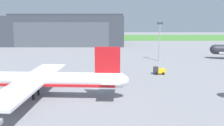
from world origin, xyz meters
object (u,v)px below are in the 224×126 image
maintenance_hangar (66,30)px  airliner_near_right (28,80)px  apron_light_mast (159,38)px  fuel_bowser (159,71)px

maintenance_hangar → airliner_near_right: bearing=-85.1°
apron_light_mast → airliner_near_right: bearing=-127.4°
fuel_bowser → apron_light_mast: bearing=80.5°
fuel_bowser → maintenance_hangar: bearing=116.1°
airliner_near_right → fuel_bowser: bearing=36.4°
airliner_near_right → apron_light_mast: 63.25m
maintenance_hangar → apron_light_mast: bearing=-53.4°
airliner_near_right → apron_light_mast: (38.27, 50.08, 5.27)m
maintenance_hangar → airliner_near_right: size_ratio=1.53×
maintenance_hangar → apron_light_mast: size_ratio=4.55×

